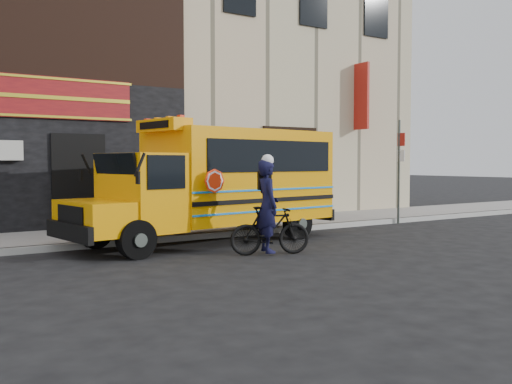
{
  "coord_description": "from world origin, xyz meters",
  "views": [
    {
      "loc": [
        -7.62,
        -10.22,
        1.95
      ],
      "look_at": [
        0.26,
        1.85,
        1.2
      ],
      "focal_mm": 40.0,
      "sensor_mm": 36.0,
      "label": 1
    }
  ],
  "objects": [
    {
      "name": "ground",
      "position": [
        0.0,
        0.0,
        0.0
      ],
      "size": [
        120.0,
        120.0,
        0.0
      ],
      "primitive_type": "plane",
      "color": "black",
      "rests_on": "ground"
    },
    {
      "name": "curb",
      "position": [
        0.0,
        2.6,
        0.07
      ],
      "size": [
        40.0,
        0.2,
        0.15
      ],
      "primitive_type": "cube",
      "color": "#9B9C96",
      "rests_on": "ground"
    },
    {
      "name": "sidewalk",
      "position": [
        0.0,
        4.1,
        0.07
      ],
      "size": [
        40.0,
        3.0,
        0.15
      ],
      "primitive_type": "cube",
      "color": "gray",
      "rests_on": "ground"
    },
    {
      "name": "building",
      "position": [
        -0.04,
        10.45,
        6.13
      ],
      "size": [
        20.0,
        10.7,
        12.0
      ],
      "color": "tan",
      "rests_on": "sidewalk"
    },
    {
      "name": "school_bus",
      "position": [
        -0.74,
        1.96,
        1.51
      ],
      "size": [
        7.13,
        3.06,
        2.92
      ],
      "color": "black",
      "rests_on": "ground"
    },
    {
      "name": "sign_pole",
      "position": [
        6.02,
        2.38,
        1.8
      ],
      "size": [
        0.07,
        0.29,
        3.28
      ],
      "color": "#373E3A",
      "rests_on": "ground"
    },
    {
      "name": "bicycle",
      "position": [
        -0.85,
        -0.39,
        0.51
      ],
      "size": [
        1.77,
        1.04,
        1.03
      ],
      "primitive_type": "imported",
      "rotation": [
        0.0,
        0.0,
        1.22
      ],
      "color": "black",
      "rests_on": "ground"
    },
    {
      "name": "cyclist",
      "position": [
        -0.88,
        -0.33,
        0.98
      ],
      "size": [
        0.64,
        0.81,
        1.96
      ],
      "primitive_type": "imported",
      "rotation": [
        0.0,
        0.0,
        1.3
      ],
      "color": "black",
      "rests_on": "ground"
    }
  ]
}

